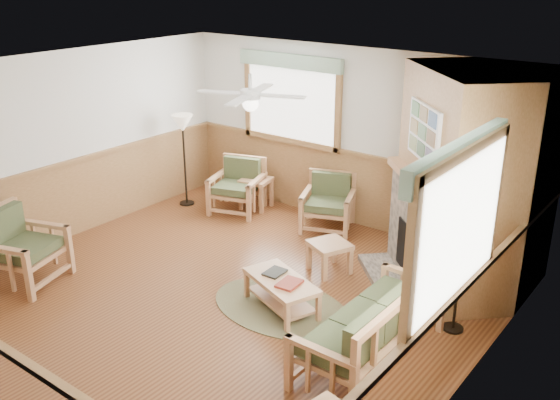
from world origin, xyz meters
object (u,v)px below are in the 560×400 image
Objects in this scene: armchair_back_left at (237,186)px; floor_lamp_right at (460,270)px; coffee_table at (281,294)px; footstool at (329,257)px; end_table_chairs at (256,193)px; sofa at (372,322)px; armchair_back_right at (328,203)px; armchair_left at (22,247)px; floor_lamp_left at (185,160)px.

armchair_back_left is 4.39m from floor_lamp_right.
coffee_table is 1.14m from footstool.
end_table_chairs is at bearing 159.79° from floor_lamp_right.
sofa is 1.97m from footstool.
footstool is (-0.08, 1.14, 0.01)m from coffee_table.
armchair_back_right is (-2.18, 2.53, -0.02)m from sofa.
floor_lamp_right is at bearing -83.27° from armchair_left.
end_table_chairs is at bearing 43.98° from armchair_back_left.
sofa is 4.47m from armchair_left.
armchair_back_right is at bearing 150.63° from floor_lamp_right.
armchair_back_right is (1.56, 0.30, -0.01)m from armchair_back_left.
floor_lamp_left reaches higher than sofa.
end_table_chairs is at bearing 28.73° from floor_lamp_left.
floor_lamp_right is at bearing -51.16° from armchair_back_right.
floor_lamp_left is at bearing -12.57° from armchair_left.
coffee_table is 2.08× the size of footstool.
footstool is 3.34m from floor_lamp_left.
floor_lamp_left is (-3.24, 0.59, 0.56)m from footstool.
coffee_table is at bearing -57.38° from armchair_back_left.
end_table_chairs is 0.33× the size of floor_lamp_left.
armchair_back_left is 0.99m from floor_lamp_left.
sofa is 1.98× the size of armchair_left.
armchair_back_right is 1.76× the size of footstool.
coffee_table is 3.24m from end_table_chairs.
armchair_left is at bearing -100.85° from end_table_chairs.
floor_lamp_right reaches higher than armchair_left.
footstool reaches higher than coffee_table.
end_table_chairs is (-1.40, 0.00, -0.16)m from armchair_back_right.
sofa is 1.18m from floor_lamp_right.
sofa is at bearing -70.99° from armchair_back_right.
end_table_chairs is at bearing 158.22° from armchair_back_right.
end_table_chairs is at bearing -29.33° from armchair_left.
armchair_left reaches higher than coffee_table.
floor_lamp_right reaches higher than footstool.
floor_lamp_right is (4.06, -1.49, 0.48)m from end_table_chairs.
coffee_table is at bearing -91.12° from armchair_back_right.
floor_lamp_right is (5.10, -0.92, -0.03)m from floor_lamp_left.
armchair_back_right is 0.87× the size of armchair_left.
armchair_left reaches higher than sofa.
floor_lamp_right is at bearing 45.13° from coffee_table.
floor_lamp_left reaches higher than armchair_back_right.
armchair_back_left is at bearing 159.80° from footstool.
floor_lamp_left reaches higher than end_table_chairs.
armchair_back_left is 0.87× the size of coffee_table.
coffee_table is at bearing -82.82° from armchair_left.
footstool is at bearing 169.94° from floor_lamp_right.
armchair_back_right reaches higher than footstool.
sofa is 4.36m from armchair_back_left.
armchair_left is (-4.30, -1.21, 0.04)m from sofa.
armchair_back_right is 1.42m from footstool.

